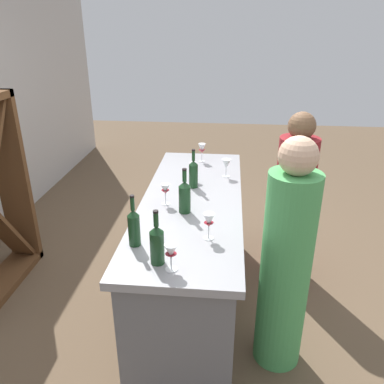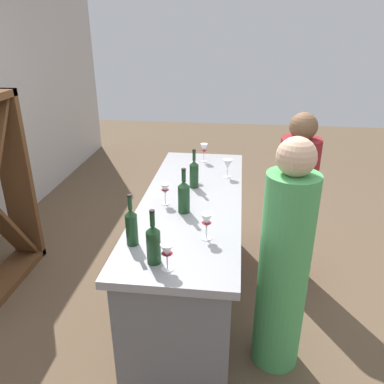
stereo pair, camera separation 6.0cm
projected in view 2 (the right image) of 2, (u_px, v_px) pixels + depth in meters
name	position (u px, v px, depth m)	size (l,w,h in m)	color
ground_plane	(192.00, 296.00, 3.24)	(12.00, 12.00, 0.00)	brown
bar_counter	(192.00, 250.00, 3.06)	(2.11, 0.73, 0.90)	slate
wine_bottle_leftmost_olive_green	(153.00, 243.00, 2.07)	(0.08, 0.08, 0.32)	#193D1E
wine_bottle_second_left_olive_green	(132.00, 226.00, 2.24)	(0.07, 0.07, 0.32)	#193D1E
wine_bottle_center_olive_green	(184.00, 196.00, 2.62)	(0.08, 0.08, 0.32)	#193D1E
wine_bottle_second_right_olive_green	(194.00, 173.00, 3.02)	(0.07, 0.07, 0.31)	#193D1E
wine_glass_near_left	(228.00, 165.00, 3.22)	(0.08, 0.08, 0.15)	white
wine_glass_near_center	(207.00, 222.00, 2.30)	(0.07, 0.07, 0.17)	white
wine_glass_near_right	(204.00, 149.00, 3.58)	(0.07, 0.07, 0.17)	white
wine_glass_far_left	(167.00, 252.00, 2.01)	(0.07, 0.07, 0.15)	white
wine_glass_far_center	(194.00, 168.00, 3.17)	(0.07, 0.07, 0.15)	white
wine_glass_far_right	(165.00, 190.00, 2.74)	(0.07, 0.07, 0.15)	white
person_left_guest	(284.00, 267.00, 2.37)	(0.39, 0.39, 1.55)	#4CA559
person_center_guest	(294.00, 206.00, 3.26)	(0.41, 0.41, 1.47)	maroon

